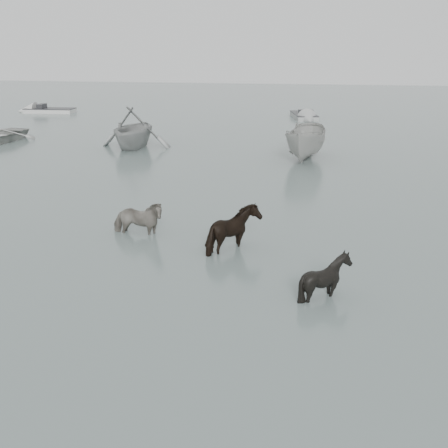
{
  "coord_description": "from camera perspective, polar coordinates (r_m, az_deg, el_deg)",
  "views": [
    {
      "loc": [
        2.72,
        -13.16,
        5.87
      ],
      "look_at": [
        0.26,
        1.54,
        1.0
      ],
      "focal_mm": 45.0,
      "sensor_mm": 36.0,
      "label": 1
    }
  ],
  "objects": [
    {
      "name": "rowboat_trail",
      "position": [
        32.86,
        -9.2,
        9.8
      ],
      "size": [
        4.17,
        4.81,
        2.51
      ],
      "primitive_type": "imported",
      "rotation": [
        0.0,
        0.0,
        3.13
      ],
      "color": "#989A98",
      "rests_on": "ground"
    },
    {
      "name": "pony_dark",
      "position": [
        16.28,
        1.07,
        -0.11
      ],
      "size": [
        1.54,
        1.73,
        1.57
      ],
      "primitive_type": "imported",
      "rotation": [
        0.0,
        0.0,
        1.42
      ],
      "color": "black",
      "rests_on": "ground"
    },
    {
      "name": "skiff_outer",
      "position": [
        51.29,
        -17.29,
        11.15
      ],
      "size": [
        5.87,
        1.89,
        0.75
      ],
      "primitive_type": null,
      "rotation": [
        0.0,
        0.0,
        3.19
      ],
      "color": "silver",
      "rests_on": "ground"
    },
    {
      "name": "skiff_mid",
      "position": [
        45.99,
        8.13,
        11.06
      ],
      "size": [
        2.75,
        5.92,
        0.75
      ],
      "primitive_type": null,
      "rotation": [
        0.0,
        0.0,
        -1.36
      ],
      "color": "gray",
      "rests_on": "ground"
    },
    {
      "name": "ground",
      "position": [
        14.67,
        -2.0,
        -5.51
      ],
      "size": [
        140.0,
        140.0,
        0.0
      ],
      "primitive_type": "plane",
      "color": "#52625E",
      "rests_on": "ground"
    },
    {
      "name": "boat_small",
      "position": [
        29.56,
        8.39,
        8.35
      ],
      "size": [
        2.48,
        5.17,
        1.92
      ],
      "primitive_type": "imported",
      "rotation": [
        0.0,
        0.0,
        -0.12
      ],
      "color": "#A5A5A0",
      "rests_on": "ground"
    },
    {
      "name": "pony_black",
      "position": [
        13.61,
        10.31,
        -4.6
      ],
      "size": [
        1.3,
        1.17,
        1.37
      ],
      "primitive_type": "imported",
      "rotation": [
        0.0,
        0.0,
        1.52
      ],
      "color": "black",
      "rests_on": "ground"
    },
    {
      "name": "pony_pinto",
      "position": [
        17.87,
        -8.8,
        1.19
      ],
      "size": [
        1.76,
        0.82,
        1.48
      ],
      "primitive_type": "imported",
      "rotation": [
        0.0,
        0.0,
        1.56
      ],
      "color": "black",
      "rests_on": "ground"
    }
  ]
}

